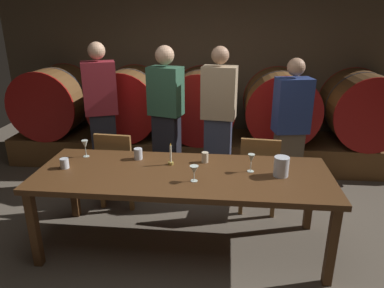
{
  "coord_description": "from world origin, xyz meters",
  "views": [
    {
      "loc": [
        0.34,
        -2.72,
        2.07
      ],
      "look_at": [
        0.03,
        0.35,
        0.95
      ],
      "focal_mm": 33.51,
      "sensor_mm": 36.0,
      "label": 1
    }
  ],
  "objects_px": {
    "guest_far_left": "(102,116)",
    "cup_center": "(138,154)",
    "pitcher": "(281,166)",
    "chair_left": "(118,165)",
    "chair_right": "(259,171)",
    "guest_center_right": "(218,122)",
    "guest_center_left": "(166,118)",
    "wine_barrel_far_right": "(362,108)",
    "dining_table": "(183,179)",
    "wine_glass_right": "(251,159)",
    "wine_glass_left": "(85,145)",
    "guest_far_right": "(290,130)",
    "wine_barrel_center": "(201,104)",
    "wine_barrel_far_left": "(55,101)",
    "candle_center": "(171,159)",
    "wine_barrel_left": "(129,103)",
    "cup_left": "(64,163)",
    "wine_barrel_right": "(280,106)",
    "wine_glass_center": "(194,170)",
    "cup_right": "(205,157)"
  },
  "relations": [
    {
      "from": "wine_glass_right",
      "to": "wine_glass_left",
      "type": "bearing_deg",
      "value": 172.85
    },
    {
      "from": "guest_center_right",
      "to": "guest_far_right",
      "type": "bearing_deg",
      "value": -173.86
    },
    {
      "from": "guest_far_left",
      "to": "guest_center_right",
      "type": "bearing_deg",
      "value": 155.91
    },
    {
      "from": "guest_far_left",
      "to": "candle_center",
      "type": "relative_size",
      "value": 8.3
    },
    {
      "from": "wine_barrel_far_left",
      "to": "guest_center_left",
      "type": "height_order",
      "value": "guest_center_left"
    },
    {
      "from": "wine_glass_right",
      "to": "guest_center_right",
      "type": "bearing_deg",
      "value": 107.2
    },
    {
      "from": "guest_center_left",
      "to": "cup_center",
      "type": "height_order",
      "value": "guest_center_left"
    },
    {
      "from": "guest_center_left",
      "to": "wine_barrel_right",
      "type": "bearing_deg",
      "value": -132.66
    },
    {
      "from": "wine_glass_left",
      "to": "candle_center",
      "type": "bearing_deg",
      "value": -7.67
    },
    {
      "from": "wine_barrel_left",
      "to": "cup_left",
      "type": "height_order",
      "value": "wine_barrel_left"
    },
    {
      "from": "wine_barrel_right",
      "to": "cup_left",
      "type": "distance_m",
      "value": 3.0
    },
    {
      "from": "chair_right",
      "to": "candle_center",
      "type": "distance_m",
      "value": 1.07
    },
    {
      "from": "chair_right",
      "to": "cup_right",
      "type": "xyz_separation_m",
      "value": [
        -0.55,
        -0.45,
        0.31
      ]
    },
    {
      "from": "chair_left",
      "to": "guest_far_right",
      "type": "xyz_separation_m",
      "value": [
        1.9,
        0.39,
        0.35
      ]
    },
    {
      "from": "wine_barrel_left",
      "to": "chair_left",
      "type": "xyz_separation_m",
      "value": [
        0.22,
        -1.36,
        -0.39
      ]
    },
    {
      "from": "chair_left",
      "to": "chair_right",
      "type": "distance_m",
      "value": 1.55
    },
    {
      "from": "cup_center",
      "to": "cup_left",
      "type": "bearing_deg",
      "value": -155.54
    },
    {
      "from": "dining_table",
      "to": "guest_far_right",
      "type": "xyz_separation_m",
      "value": [
        1.09,
        1.09,
        0.14
      ]
    },
    {
      "from": "wine_barrel_left",
      "to": "wine_glass_center",
      "type": "height_order",
      "value": "wine_barrel_left"
    },
    {
      "from": "wine_glass_center",
      "to": "wine_barrel_far_right",
      "type": "bearing_deg",
      "value": 47.02
    },
    {
      "from": "dining_table",
      "to": "cup_left",
      "type": "height_order",
      "value": "cup_left"
    },
    {
      "from": "pitcher",
      "to": "cup_center",
      "type": "xyz_separation_m",
      "value": [
        -1.31,
        0.25,
        -0.03
      ]
    },
    {
      "from": "wine_barrel_far_left",
      "to": "cup_left",
      "type": "height_order",
      "value": "wine_barrel_far_left"
    },
    {
      "from": "guest_center_left",
      "to": "guest_center_right",
      "type": "height_order",
      "value": "guest_center_right"
    },
    {
      "from": "chair_right",
      "to": "guest_far_right",
      "type": "xyz_separation_m",
      "value": [
        0.36,
        0.39,
        0.35
      ]
    },
    {
      "from": "wine_barrel_center",
      "to": "wine_barrel_right",
      "type": "bearing_deg",
      "value": 0.0
    },
    {
      "from": "chair_left",
      "to": "chair_right",
      "type": "relative_size",
      "value": 1.0
    },
    {
      "from": "wine_barrel_left",
      "to": "chair_left",
      "type": "distance_m",
      "value": 1.43
    },
    {
      "from": "wine_barrel_left",
      "to": "chair_right",
      "type": "relative_size",
      "value": 1.11
    },
    {
      "from": "cup_center",
      "to": "guest_far_right",
      "type": "bearing_deg",
      "value": 27.87
    },
    {
      "from": "guest_far_right",
      "to": "candle_center",
      "type": "bearing_deg",
      "value": 26.38
    },
    {
      "from": "chair_left",
      "to": "dining_table",
      "type": "bearing_deg",
      "value": 143.99
    },
    {
      "from": "wine_barrel_center",
      "to": "cup_center",
      "type": "xyz_separation_m",
      "value": [
        -0.47,
        -1.79,
        -0.07
      ]
    },
    {
      "from": "guest_far_left",
      "to": "cup_center",
      "type": "bearing_deg",
      "value": 104.93
    },
    {
      "from": "guest_far_right",
      "to": "wine_glass_right",
      "type": "xyz_separation_m",
      "value": [
        -0.49,
        -1.01,
        0.04
      ]
    },
    {
      "from": "wine_glass_center",
      "to": "guest_center_left",
      "type": "bearing_deg",
      "value": 108.66
    },
    {
      "from": "dining_table",
      "to": "chair_right",
      "type": "height_order",
      "value": "chair_right"
    },
    {
      "from": "wine_barrel_far_left",
      "to": "guest_far_left",
      "type": "relative_size",
      "value": 0.55
    },
    {
      "from": "guest_center_right",
      "to": "wine_barrel_center",
      "type": "bearing_deg",
      "value": -65.91
    },
    {
      "from": "wine_barrel_far_right",
      "to": "dining_table",
      "type": "distance_m",
      "value": 3.01
    },
    {
      "from": "wine_barrel_center",
      "to": "guest_far_left",
      "type": "distance_m",
      "value": 1.42
    },
    {
      "from": "wine_barrel_center",
      "to": "guest_far_right",
      "type": "height_order",
      "value": "guest_far_right"
    },
    {
      "from": "wine_barrel_far_right",
      "to": "pitcher",
      "type": "distance_m",
      "value": 2.44
    },
    {
      "from": "wine_barrel_far_left",
      "to": "chair_left",
      "type": "xyz_separation_m",
      "value": [
        1.33,
        -1.36,
        -0.39
      ]
    },
    {
      "from": "wine_barrel_right",
      "to": "wine_barrel_far_left",
      "type": "bearing_deg",
      "value": 180.0
    },
    {
      "from": "pitcher",
      "to": "cup_right",
      "type": "xyz_separation_m",
      "value": [
        -0.67,
        0.24,
        -0.04
      ]
    },
    {
      "from": "wine_barrel_far_right",
      "to": "chair_right",
      "type": "height_order",
      "value": "wine_barrel_far_right"
    },
    {
      "from": "wine_barrel_far_left",
      "to": "chair_right",
      "type": "xyz_separation_m",
      "value": [
        2.88,
        -1.35,
        -0.39
      ]
    },
    {
      "from": "wine_barrel_left",
      "to": "wine_glass_right",
      "type": "bearing_deg",
      "value": -50.54
    },
    {
      "from": "chair_right",
      "to": "pitcher",
      "type": "bearing_deg",
      "value": 104.33
    }
  ]
}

